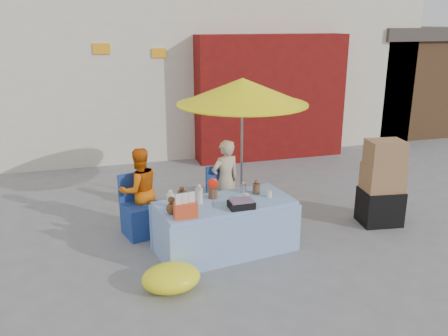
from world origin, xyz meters
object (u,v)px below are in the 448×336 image
object	(u,v)px
chair_right	(228,207)
box_stack	(382,186)
chair_left	(142,217)
vendor_beige	(225,181)
market_table	(225,226)
vendor_orange	(140,190)
umbrella	(242,92)

from	to	relation	value
chair_right	box_stack	world-z (taller)	box_stack
chair_left	box_stack	distance (m)	3.47
vendor_beige	chair_right	bearing A→B (deg)	73.49
market_table	vendor_orange	bearing A→B (deg)	127.39
umbrella	market_table	bearing A→B (deg)	-118.41
market_table	umbrella	distance (m)	1.97
umbrella	box_stack	distance (m)	2.43
vendor_orange	vendor_beige	size ratio (longest dim) A/B	0.98
chair_left	vendor_beige	world-z (taller)	vendor_beige
chair_left	vendor_beige	distance (m)	1.31
chair_right	umbrella	world-z (taller)	umbrella
market_table	chair_left	distance (m)	1.26
chair_left	box_stack	world-z (taller)	box_stack
box_stack	market_table	bearing A→B (deg)	-175.56
market_table	umbrella	size ratio (longest dim) A/B	0.89
chair_right	chair_left	bearing A→B (deg)	165.21
vendor_beige	umbrella	xyz separation A→B (m)	(0.30, 0.15, 1.27)
box_stack	vendor_beige	bearing A→B (deg)	160.83
vendor_beige	box_stack	size ratio (longest dim) A/B	0.98
vendor_orange	box_stack	world-z (taller)	box_stack
chair_left	chair_right	xyz separation A→B (m)	(1.25, 0.00, 0.00)
box_stack	umbrella	bearing A→B (deg)	154.10
vendor_orange	umbrella	xyz separation A→B (m)	(1.55, 0.15, 1.29)
chair_right	umbrella	size ratio (longest dim) A/B	0.41
market_table	box_stack	world-z (taller)	box_stack
vendor_beige	umbrella	distance (m)	1.31
box_stack	chair_right	bearing A→B (deg)	164.13
vendor_orange	umbrella	world-z (taller)	umbrella
market_table	box_stack	distance (m)	2.45
vendor_beige	box_stack	distance (m)	2.27
chair_right	vendor_orange	distance (m)	1.30
umbrella	vendor_beige	bearing A→B (deg)	-153.43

